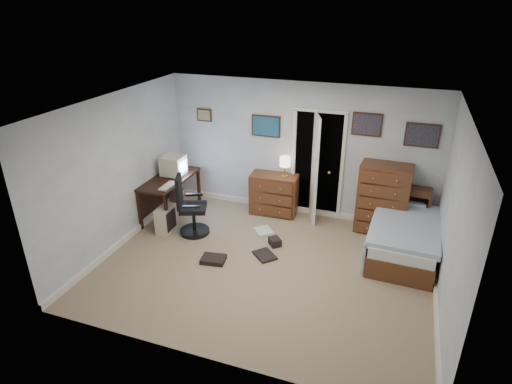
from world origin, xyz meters
The scene contains 15 objects.
floor centered at (0.00, 0.00, -0.01)m, with size 5.00×4.00×0.02m, color gray.
computer_desk centered at (-2.29, 1.01, 0.60)m, with size 0.64×1.36×0.78m.
crt_monitor centered at (-2.18, 1.16, 0.97)m, with size 0.41×0.38×0.37m.
keyboard centered at (-2.02, 0.66, 0.79)m, with size 0.16×0.42×0.02m, color beige.
pc_tower centered at (-2.00, 0.46, 0.23)m, with size 0.22×0.44×0.47m.
office_chair centered at (-1.56, 0.54, 0.42)m, with size 0.68×0.68×1.08m.
media_stack centered at (-2.32, 1.34, 0.38)m, with size 0.15×0.15×0.75m, color maroon.
low_dresser centered at (-0.41, 1.77, 0.39)m, with size 0.88×0.44×0.79m, color #592E1C.
table_lamp centered at (-0.21, 1.77, 1.07)m, with size 0.21×0.21×0.38m.
doorway centered at (0.35, 2.27, 1.00)m, with size 0.96×1.12×2.05m.
tall_dresser centered at (1.58, 1.75, 0.63)m, with size 0.85×0.50×1.25m, color #592E1C.
headboard_bookcase centered at (1.88, 1.86, 0.46)m, with size 0.97×0.29×0.86m.
bed centered at (1.99, 1.15, 0.30)m, with size 1.10×1.97×0.63m.
wall_posters centered at (0.57, 1.98, 1.75)m, with size 4.38×0.04×0.60m.
floor_clutter centered at (-0.40, 0.34, 0.04)m, with size 1.16×1.51×0.13m.
Camera 1 is at (1.73, -5.30, 3.83)m, focal length 30.00 mm.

